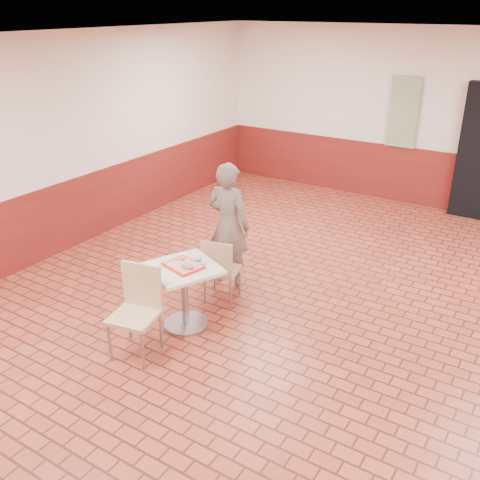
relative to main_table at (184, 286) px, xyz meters
The scene contains 11 objects.
room_shell 1.65m from the main_table, 16.15° to the left, with size 8.01×10.01×3.01m.
wainscot_band 1.31m from the main_table, 16.15° to the left, with size 8.00×10.00×1.00m.
promo_poster 5.46m from the main_table, 82.96° to the left, with size 0.50×0.03×1.20m, color gray.
main_table is the anchor object (origin of this frame).
chair_main_front 0.64m from the main_table, 99.24° to the right, with size 0.52×0.52×0.95m.
chair_main_back 0.63m from the main_table, 86.12° to the left, with size 0.46×0.46×0.83m.
customer 1.16m from the main_table, 97.82° to the left, with size 0.58×0.38×1.59m, color #6A5E52.
serving_tray 0.25m from the main_table, ahead, with size 0.40×0.31×0.02m.
ring_donut 0.31m from the main_table, 140.04° to the left, with size 0.09×0.09×0.03m, color #D28A4C.
long_john_donut 0.30m from the main_table, 26.98° to the right, with size 0.15×0.08×0.04m.
paper_cup 0.35m from the main_table, 40.57° to the left, with size 0.07×0.07×0.09m.
Camera 1 is at (1.99, -4.34, 3.31)m, focal length 40.00 mm.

